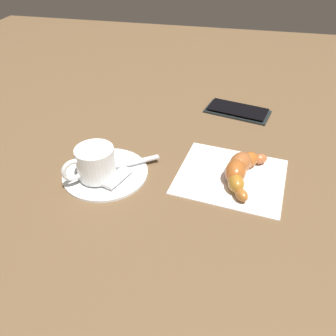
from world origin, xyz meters
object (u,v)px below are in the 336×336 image
Objects in this scene: teaspoon at (114,167)px; sugar_packet at (117,177)px; espresso_cup at (95,163)px; cell_phone at (238,111)px; napkin at (231,175)px; croissant at (240,169)px; saucer at (105,172)px.

sugar_packet is (-0.02, 0.03, 0.00)m from teaspoon.
espresso_cup is at bearing 49.56° from teaspoon.
cell_phone is (-0.22, -0.29, -0.03)m from espresso_cup.
teaspoon reaches higher than napkin.
croissant is (-0.20, -0.06, 0.01)m from sugar_packet.
croissant is (-0.22, -0.04, 0.02)m from saucer.
cell_phone is (0.02, -0.24, -0.02)m from croissant.
napkin is (-0.22, -0.06, -0.03)m from espresso_cup.
espresso_cup reaches higher than croissant.
saucer is 1.11× the size of croissant.
teaspoon is at bearing -148.38° from saucer.
teaspoon reaches higher than saucer.
espresso_cup is at bearing 107.17° from sugar_packet.
espresso_cup is 0.36m from cell_phone.
napkin is at bearing -170.60° from teaspoon.
saucer is at bearing 10.91° from napkin.
croissant reaches higher than sugar_packet.
sugar_packet is 0.43× the size of croissant.
cell_phone is at bearing -126.85° from espresso_cup.
saucer is 0.82× the size of napkin.
saucer is 0.04m from espresso_cup.
cell_phone is (0.00, -0.23, 0.00)m from napkin.
espresso_cup is 0.24m from croissant.
teaspoon is 0.83× the size of croissant.
sugar_packet reaches higher than napkin.
sugar_packet reaches higher than cell_phone.
sugar_packet is 0.20m from croissant.
saucer is at bearing 31.62° from teaspoon.
teaspoon is 0.33m from cell_phone.
saucer reaches higher than napkin.
saucer is 0.23m from croissant.
espresso_cup is 0.43× the size of napkin.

